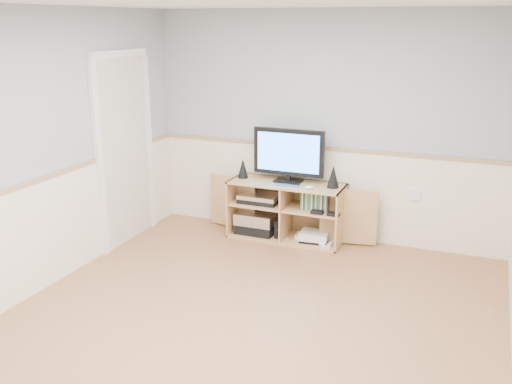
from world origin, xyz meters
TOP-DOWN VIEW (x-y plane):
  - room at (-0.06, 0.12)m, footprint 4.04×4.54m
  - media_cabinet at (-0.35, 2.04)m, footprint 2.00×0.48m
  - monitor at (-0.35, 2.03)m, footprint 0.80×0.18m
  - speaker_left at (-0.89, 2.00)m, footprint 0.12×0.12m
  - speaker_right at (0.17, 2.00)m, footprint 0.13×0.13m
  - keyboard at (-0.30, 1.84)m, footprint 0.28×0.12m
  - mouse at (-0.05, 1.84)m, footprint 0.11×0.09m
  - av_components at (-0.69, 1.98)m, footprint 0.52×0.33m
  - game_consoles at (-0.02, 1.97)m, footprint 0.45×0.30m
  - game_cases at (-0.01, 1.96)m, footprint 0.30×0.14m
  - wall_outlet at (1.00, 2.23)m, footprint 0.12×0.03m

SIDE VIEW (x-z plane):
  - game_consoles at x=-0.02m, z-range 0.02..0.13m
  - av_components at x=-0.69m, z-range -0.01..0.45m
  - media_cabinet at x=-0.35m, z-range 0.01..0.66m
  - game_cases at x=-0.01m, z-range 0.39..0.58m
  - wall_outlet at x=1.00m, z-range 0.54..0.66m
  - keyboard at x=-0.30m, z-range 0.65..0.66m
  - mouse at x=-0.05m, z-range 0.65..0.69m
  - speaker_left at x=-0.89m, z-range 0.65..0.87m
  - speaker_right at x=0.17m, z-range 0.65..0.89m
  - monitor at x=-0.35m, z-range 0.67..1.27m
  - room at x=-0.06m, z-range -0.05..2.49m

